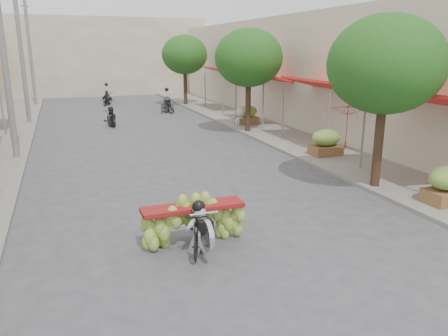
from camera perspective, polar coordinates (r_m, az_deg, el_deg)
ground at (r=8.57m, az=7.16°, el=-14.50°), size 120.00×120.00×0.00m
sidewalk_right at (r=24.35m, az=5.63°, el=5.37°), size 4.00×60.00×0.12m
shophouse_row_right at (r=25.79m, az=17.08°, el=11.92°), size 9.77×40.00×6.00m
far_building at (r=44.70m, az=-16.30°, el=13.80°), size 20.00×6.00×7.00m
utility_pole_mid at (r=18.65m, az=-26.85°, el=13.08°), size 0.60×0.24×8.00m
utility_pole_far at (r=27.62m, az=-24.96°, el=13.51°), size 0.60×0.24×8.00m
utility_pole_back at (r=36.60m, az=-24.00°, el=13.73°), size 0.60×0.24×8.00m
street_tree_near at (r=13.83m, az=20.39°, el=12.50°), size 3.40×3.40×5.25m
street_tree_mid at (r=22.41m, az=3.24°, el=14.14°), size 3.40×3.40×5.25m
street_tree_far at (r=33.76m, az=-5.17°, el=14.50°), size 3.40×3.40×5.25m
produce_crate_mid at (r=17.86m, az=13.18°, el=3.53°), size 1.20×0.88×1.16m
produce_crate_far at (r=24.82m, az=2.99°, el=7.14°), size 1.20×0.88×1.16m
banana_motorbike at (r=9.54m, az=-3.70°, el=-6.72°), size 2.26×1.86×1.96m
market_umbrella at (r=15.80m, az=16.01°, el=8.02°), size 2.03×2.03×1.59m
pedestrian at (r=24.45m, az=2.17°, el=7.79°), size 1.04×0.84×1.83m
bg_motorbike_a at (r=25.36m, az=-14.64°, el=6.93°), size 0.85×1.63×1.95m
bg_motorbike_b at (r=30.11m, az=-7.45°, el=8.75°), size 1.18×1.69×1.95m
bg_motorbike_c at (r=35.24m, az=-15.04°, el=9.18°), size 1.30×1.88×1.95m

